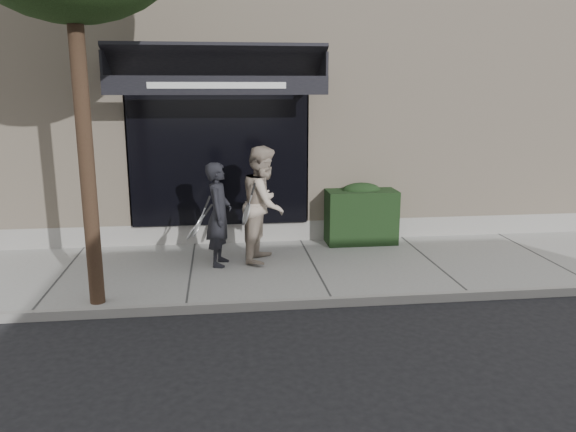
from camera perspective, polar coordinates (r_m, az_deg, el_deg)
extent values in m
plane|color=black|center=(9.37, 2.59, -5.62)|extent=(80.00, 80.00, 0.00)
cube|color=gray|center=(9.35, 2.59, -5.27)|extent=(20.00, 3.00, 0.12)
cube|color=gray|center=(7.91, 4.48, -8.68)|extent=(20.00, 0.10, 0.14)
cube|color=beige|center=(13.83, -0.80, 12.01)|extent=(14.00, 7.00, 5.50)
cube|color=gray|center=(10.91, 1.12, -1.54)|extent=(14.02, 0.42, 0.50)
cube|color=black|center=(10.37, -7.00, 6.32)|extent=(3.20, 0.30, 2.60)
cube|color=gray|center=(10.64, -15.70, 6.10)|extent=(0.08, 0.40, 2.60)
cube|color=gray|center=(10.64, 1.70, 6.58)|extent=(0.08, 0.40, 2.60)
cube|color=gray|center=(10.45, -7.21, 13.73)|extent=(3.36, 0.40, 0.12)
cube|color=black|center=(9.76, -7.26, 15.32)|extent=(3.60, 1.03, 0.55)
cube|color=black|center=(9.25, -7.19, 13.04)|extent=(3.60, 0.05, 0.30)
cube|color=white|center=(9.22, -7.19, 13.04)|extent=(2.20, 0.01, 0.10)
cube|color=black|center=(9.92, -17.92, 14.31)|extent=(0.04, 1.00, 0.45)
cube|color=black|center=(9.92, 3.45, 14.89)|extent=(0.04, 1.00, 0.45)
cube|color=black|center=(10.60, 7.37, -0.02)|extent=(1.30, 0.70, 1.00)
ellipsoid|color=black|center=(10.50, 7.45, 2.64)|extent=(0.71, 0.38, 0.27)
cylinder|color=black|center=(7.66, -19.99, 7.83)|extent=(0.20, 0.20, 4.80)
imported|color=black|center=(9.16, -7.03, 0.16)|extent=(0.51, 0.68, 1.70)
torus|color=silver|center=(8.84, -9.13, -1.00)|extent=(0.21, 0.33, 0.29)
cylinder|color=silver|center=(8.84, -9.13, -1.00)|extent=(0.17, 0.29, 0.25)
cylinder|color=silver|center=(8.84, -9.13, -1.00)|extent=(0.17, 0.06, 0.09)
cylinder|color=black|center=(8.84, -9.13, -1.00)|extent=(0.20, 0.08, 0.11)
torus|color=silver|center=(8.89, -9.52, -1.41)|extent=(0.28, 0.35, 0.26)
cylinder|color=silver|center=(8.89, -9.52, -1.41)|extent=(0.24, 0.31, 0.22)
cylinder|color=silver|center=(8.89, -9.52, -1.41)|extent=(0.16, 0.07, 0.12)
cylinder|color=black|center=(8.89, -9.52, -1.41)|extent=(0.18, 0.09, 0.14)
imported|color=#B5A391|center=(9.34, -2.47, 1.24)|extent=(0.99, 1.12, 1.93)
torus|color=silver|center=(8.97, -4.27, 0.20)|extent=(0.16, 0.32, 0.30)
cylinder|color=silver|center=(8.97, -4.27, 0.20)|extent=(0.12, 0.28, 0.26)
cylinder|color=silver|center=(8.97, -4.27, 0.20)|extent=(0.18, 0.05, 0.07)
cylinder|color=black|center=(8.97, -4.27, 0.20)|extent=(0.20, 0.06, 0.09)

